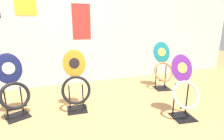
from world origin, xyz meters
TOP-DOWN VIEW (x-y plane):
  - wall_back at (-0.00, 2.33)m, footprint 8.00×0.07m
  - toilet_seat_display_purple_note at (1.19, 0.42)m, footprint 0.40×0.39m
  - toilet_seat_display_navy_moon at (-0.93, 1.18)m, footprint 0.45×0.42m
  - toilet_seat_display_orange_sun at (-0.12, 1.11)m, footprint 0.42×0.33m
  - toilet_seat_display_teal_sax at (1.56, 1.44)m, footprint 0.42×0.39m

SIDE VIEW (x-z plane):
  - toilet_seat_display_purple_note at x=1.19m, z-range -0.03..0.81m
  - toilet_seat_display_navy_moon at x=-0.93m, z-range -0.04..0.82m
  - toilet_seat_display_orange_sun at x=-0.12m, z-range -0.03..0.84m
  - toilet_seat_display_teal_sax at x=1.56m, z-range -0.02..0.87m
  - wall_back at x=0.00m, z-range 0.00..2.60m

